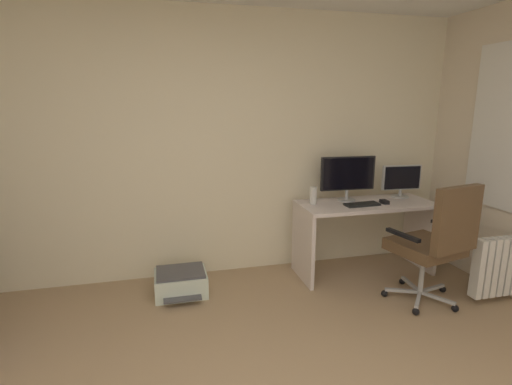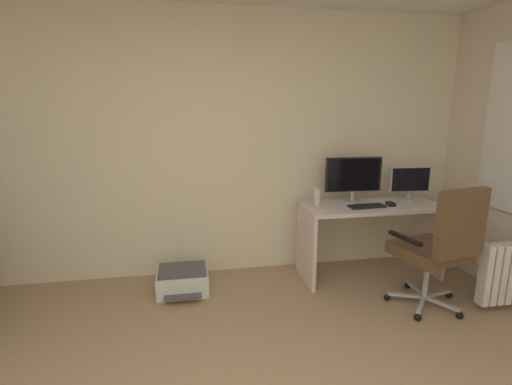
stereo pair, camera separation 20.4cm
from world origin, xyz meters
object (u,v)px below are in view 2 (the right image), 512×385
object	(u,v)px
monitor_secondary	(410,181)
printer	(183,280)
monitor_main	(353,176)
desktop_speaker	(317,196)
keyboard	(367,206)
desk	(370,224)
computer_mouse	(391,204)
office_chair	(440,244)

from	to	relation	value
monitor_secondary	printer	xyz separation A→B (m)	(-2.30, -0.15, -0.82)
monitor_main	desktop_speaker	size ratio (longest dim) A/B	3.32
monitor_secondary	desktop_speaker	xyz separation A→B (m)	(-1.00, -0.05, -0.11)
monitor_secondary	keyboard	xyz separation A→B (m)	(-0.56, -0.22, -0.18)
desk	computer_mouse	xyz separation A→B (m)	(0.15, -0.08, 0.22)
desk	keyboard	xyz separation A→B (m)	(-0.10, -0.09, 0.21)
desk	monitor_secondary	distance (m)	0.62
monitor_main	printer	bearing A→B (deg)	-174.79
office_chair	keyboard	bearing A→B (deg)	116.45
keyboard	computer_mouse	bearing A→B (deg)	1.00
desk	computer_mouse	distance (m)	0.28
desktop_speaker	office_chair	distance (m)	1.15
computer_mouse	monitor_main	bearing A→B (deg)	149.59
monitor_secondary	desktop_speaker	world-z (taller)	monitor_secondary
monitor_main	monitor_secondary	xyz separation A→B (m)	(0.61, 0.00, -0.07)
monitor_main	computer_mouse	size ratio (longest dim) A/B	5.64
computer_mouse	desktop_speaker	distance (m)	0.71
computer_mouse	printer	world-z (taller)	computer_mouse
desk	office_chair	bearing A→B (deg)	-73.08
keyboard	desktop_speaker	world-z (taller)	desktop_speaker
monitor_main	desktop_speaker	bearing A→B (deg)	-172.94
monitor_secondary	computer_mouse	world-z (taller)	monitor_secondary
desktop_speaker	office_chair	bearing A→B (deg)	-47.28
monitor_main	monitor_secondary	distance (m)	0.62
office_chair	desktop_speaker	bearing A→B (deg)	132.72
keyboard	office_chair	bearing A→B (deg)	-66.15
keyboard	desktop_speaker	xyz separation A→B (m)	(-0.44, 0.17, 0.07)
desk	desktop_speaker	distance (m)	0.61
desk	desktop_speaker	xyz separation A→B (m)	(-0.54, 0.08, 0.29)
monitor_main	printer	world-z (taller)	monitor_main
desk	monitor_secondary	bearing A→B (deg)	14.92
keyboard	printer	world-z (taller)	keyboard
computer_mouse	printer	bearing A→B (deg)	-178.42
office_chair	monitor_main	bearing A→B (deg)	113.53
desk	office_chair	xyz separation A→B (m)	(0.23, -0.75, 0.06)
desk	office_chair	distance (m)	0.79
desk	monitor_secondary	world-z (taller)	monitor_secondary
computer_mouse	office_chair	distance (m)	0.70
desk	desktop_speaker	size ratio (longest dim) A/B	7.95
desktop_speaker	keyboard	bearing A→B (deg)	-21.19
monitor_secondary	office_chair	bearing A→B (deg)	-104.89
monitor_secondary	printer	bearing A→B (deg)	-176.17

